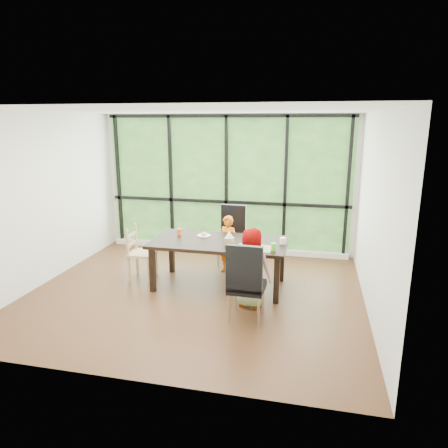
# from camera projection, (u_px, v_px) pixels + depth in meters

# --- Properties ---
(ground) EXTENTS (5.00, 5.00, 0.00)m
(ground) POSITION_uv_depth(u_px,v_px,m) (196.00, 292.00, 6.27)
(ground) COLOR black
(ground) RESTS_ON ground
(back_wall) EXTENTS (5.00, 0.00, 5.00)m
(back_wall) POSITION_uv_depth(u_px,v_px,m) (227.00, 184.00, 8.06)
(back_wall) COLOR silver
(back_wall) RESTS_ON ground
(foliage_backdrop) EXTENTS (4.80, 0.02, 2.65)m
(foliage_backdrop) POSITION_uv_depth(u_px,v_px,m) (227.00, 184.00, 8.04)
(foliage_backdrop) COLOR #24541F
(foliage_backdrop) RESTS_ON back_wall
(window_mullions) EXTENTS (4.80, 0.06, 2.65)m
(window_mullions) POSITION_uv_depth(u_px,v_px,m) (226.00, 184.00, 8.01)
(window_mullions) COLOR black
(window_mullions) RESTS_ON back_wall
(window_sill) EXTENTS (4.80, 0.12, 0.10)m
(window_sill) POSITION_uv_depth(u_px,v_px,m) (226.00, 248.00, 8.29)
(window_sill) COLOR silver
(window_sill) RESTS_ON ground
(dining_table) EXTENTS (2.17, 1.23, 0.75)m
(dining_table) POSITION_uv_depth(u_px,v_px,m) (219.00, 264.00, 6.43)
(dining_table) COLOR black
(dining_table) RESTS_ON ground
(chair_window_leather) EXTENTS (0.47, 0.47, 1.08)m
(chair_window_leather) POSITION_uv_depth(u_px,v_px,m) (231.00, 236.00, 7.36)
(chair_window_leather) COLOR black
(chair_window_leather) RESTS_ON ground
(chair_interior_leather) EXTENTS (0.47, 0.47, 1.08)m
(chair_interior_leather) POSITION_uv_depth(u_px,v_px,m) (247.00, 281.00, 5.29)
(chair_interior_leather) COLOR black
(chair_interior_leather) RESTS_ON ground
(chair_end_beech) EXTENTS (0.42, 0.44, 0.90)m
(chair_end_beech) POSITION_uv_depth(u_px,v_px,m) (142.00, 253.00, 6.69)
(chair_end_beech) COLOR tan
(chair_end_beech) RESTS_ON ground
(child_toddler) EXTENTS (0.43, 0.35, 1.00)m
(child_toddler) POSITION_uv_depth(u_px,v_px,m) (228.00, 244.00, 7.00)
(child_toddler) COLOR #D9620B
(child_toddler) RESTS_ON ground
(child_older) EXTENTS (0.61, 0.46, 1.14)m
(child_older) POSITION_uv_depth(u_px,v_px,m) (252.00, 268.00, 5.69)
(child_older) COLOR slate
(child_older) RESTS_ON ground
(placemat) EXTENTS (0.50, 0.37, 0.01)m
(placemat) POSITION_uv_depth(u_px,v_px,m) (254.00, 248.00, 5.96)
(placemat) COLOR tan
(placemat) RESTS_ON dining_table
(plate_far) EXTENTS (0.22, 0.22, 0.01)m
(plate_far) POSITION_uv_depth(u_px,v_px,m) (204.00, 235.00, 6.61)
(plate_far) COLOR white
(plate_far) RESTS_ON dining_table
(plate_near) EXTENTS (0.25, 0.25, 0.02)m
(plate_near) POSITION_uv_depth(u_px,v_px,m) (254.00, 247.00, 6.00)
(plate_near) COLOR white
(plate_near) RESTS_ON dining_table
(orange_cup) EXTENTS (0.07, 0.07, 0.11)m
(orange_cup) POSITION_uv_depth(u_px,v_px,m) (179.00, 232.00, 6.64)
(orange_cup) COLOR #FF5C10
(orange_cup) RESTS_ON dining_table
(green_cup) EXTENTS (0.07, 0.07, 0.11)m
(green_cup) POSITION_uv_depth(u_px,v_px,m) (273.00, 247.00, 5.84)
(green_cup) COLOR #59DD33
(green_cup) RESTS_ON dining_table
(white_mug) EXTENTS (0.09, 0.09, 0.10)m
(white_mug) POSITION_uv_depth(u_px,v_px,m) (283.00, 241.00, 6.17)
(white_mug) COLOR white
(white_mug) RESTS_ON dining_table
(tissue_box) EXTENTS (0.13, 0.13, 0.11)m
(tissue_box) POSITION_uv_depth(u_px,v_px,m) (229.00, 241.00, 6.11)
(tissue_box) COLOR tan
(tissue_box) RESTS_ON dining_table
(crepe_rolls_far) EXTENTS (0.10, 0.12, 0.04)m
(crepe_rolls_far) POSITION_uv_depth(u_px,v_px,m) (204.00, 234.00, 6.60)
(crepe_rolls_far) COLOR tan
(crepe_rolls_far) RESTS_ON plate_far
(crepe_rolls_near) EXTENTS (0.05, 0.12, 0.04)m
(crepe_rolls_near) POSITION_uv_depth(u_px,v_px,m) (254.00, 245.00, 5.99)
(crepe_rolls_near) COLOR tan
(crepe_rolls_near) RESTS_ON plate_near
(straw_white) EXTENTS (0.01, 0.04, 0.20)m
(straw_white) POSITION_uv_depth(u_px,v_px,m) (179.00, 226.00, 6.62)
(straw_white) COLOR white
(straw_white) RESTS_ON orange_cup
(straw_pink) EXTENTS (0.01, 0.04, 0.20)m
(straw_pink) POSITION_uv_depth(u_px,v_px,m) (274.00, 240.00, 5.81)
(straw_pink) COLOR pink
(straw_pink) RESTS_ON green_cup
(tissue) EXTENTS (0.12, 0.12, 0.11)m
(tissue) POSITION_uv_depth(u_px,v_px,m) (229.00, 234.00, 6.08)
(tissue) COLOR white
(tissue) RESTS_ON tissue_box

